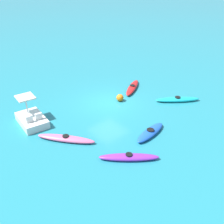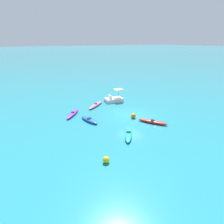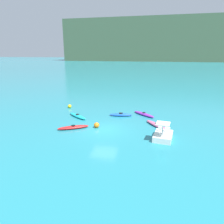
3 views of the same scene
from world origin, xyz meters
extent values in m
plane|color=teal|center=(0.00, 0.00, 0.00)|extent=(600.00, 600.00, 0.00)
cube|color=#42563D|center=(1.33, 185.22, 17.62)|extent=(159.99, 51.21, 35.23)
ellipsoid|color=purple|center=(3.48, 5.66, 0.16)|extent=(2.83, 2.61, 0.32)
cylinder|color=black|center=(3.48, 5.66, 0.35)|extent=(0.53, 0.53, 0.05)
ellipsoid|color=red|center=(-3.02, -0.47, 0.16)|extent=(2.97, 2.09, 0.32)
cylinder|color=black|center=(-3.02, -0.47, 0.35)|extent=(0.55, 0.55, 0.05)
ellipsoid|color=pink|center=(5.03, 1.93, 0.16)|extent=(2.59, 3.19, 0.32)
cylinder|color=black|center=(5.03, 1.93, 0.35)|extent=(0.54, 0.54, 0.05)
ellipsoid|color=blue|center=(0.81, 4.83, 0.16)|extent=(2.76, 1.15, 0.32)
cylinder|color=black|center=(0.81, 4.83, 0.35)|extent=(0.53, 0.53, 0.05)
ellipsoid|color=#19B7C6|center=(-4.02, 3.27, 0.16)|extent=(3.01, 2.52, 0.32)
cylinder|color=black|center=(-4.02, 3.27, 0.35)|extent=(0.57, 0.57, 0.05)
cube|color=white|center=(5.59, -1.15, 0.25)|extent=(1.81, 2.58, 0.50)
cube|color=white|center=(5.96, -0.64, 0.72)|extent=(0.46, 0.22, 0.44)
cube|color=white|center=(5.37, -0.56, 0.72)|extent=(0.46, 0.22, 0.44)
cylinder|color=#B2B2B7|center=(5.49, -1.84, 1.05)|extent=(0.08, 0.08, 1.10)
cube|color=silver|center=(5.49, -1.84, 1.64)|extent=(1.24, 1.24, 0.08)
sphere|color=yellow|center=(-6.63, 7.06, 0.24)|extent=(0.48, 0.48, 0.48)
sphere|color=orange|center=(-0.86, 0.35, 0.27)|extent=(0.54, 0.54, 0.54)
camera|label=1|loc=(12.15, 13.96, 9.85)|focal=45.27mm
camera|label=2|loc=(-16.93, 12.86, 7.99)|focal=31.94mm
camera|label=3|loc=(4.85, -18.66, 7.26)|focal=33.64mm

